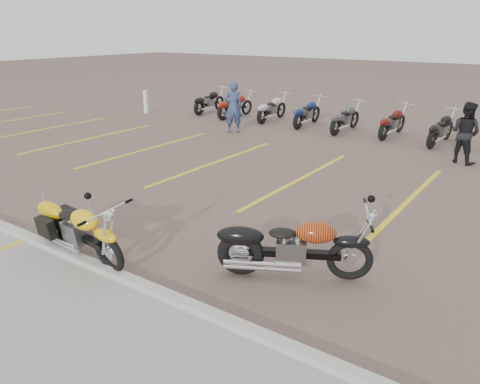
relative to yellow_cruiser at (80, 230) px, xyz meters
The scene contains 9 objects.
ground 2.13m from the yellow_cruiser, 61.85° to the left, with size 100.00×100.00×0.00m, color brown.
curb 1.07m from the yellow_cruiser, ahead, with size 60.00×0.18×0.12m, color #ADAAA3.
parking_stripes 5.93m from the yellow_cruiser, 80.47° to the left, with size 38.00×5.50×0.01m, color yellow, non-canonical shape.
yellow_cruiser is the anchor object (origin of this frame).
flame_cruiser 3.45m from the yellow_cruiser, 23.58° to the left, with size 2.13×1.21×0.96m.
person_a 10.11m from the yellow_cruiser, 111.38° to the left, with size 0.66×0.43×1.82m, color navy.
person_b 10.59m from the yellow_cruiser, 68.00° to the left, with size 0.83×0.65×1.71m, color black.
bollard 14.02m from the yellow_cruiser, 131.39° to the left, with size 0.15×0.15×1.00m, color white.
bg_bike_row 12.47m from the yellow_cruiser, 72.59° to the left, with size 22.16×2.02×1.10m.
Camera 1 is at (5.19, -6.06, 3.59)m, focal length 35.00 mm.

